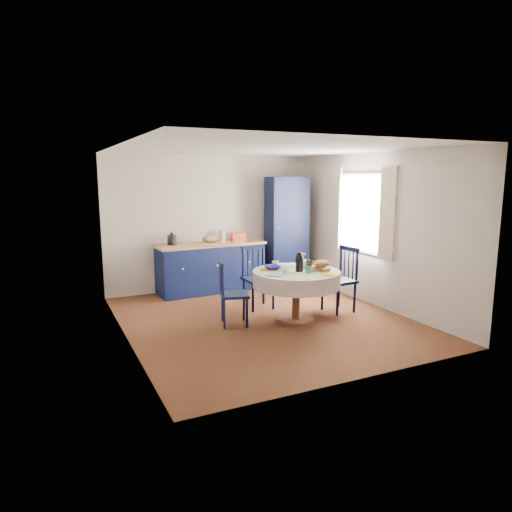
{
  "coord_description": "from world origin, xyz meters",
  "views": [
    {
      "loc": [
        -2.92,
        -5.86,
        2.12
      ],
      "look_at": [
        -0.04,
        0.2,
        0.94
      ],
      "focal_mm": 32.0,
      "sensor_mm": 36.0,
      "label": 1
    }
  ],
  "objects_px": {
    "kitchen_counter": "(211,267)",
    "mug_b": "(308,270)",
    "chair_far": "(257,277)",
    "cobalt_bowl": "(272,268)",
    "pantry_cabinet": "(287,231)",
    "chair_right": "(341,279)",
    "mug_c": "(309,263)",
    "dining_table": "(297,279)",
    "chair_left": "(231,293)",
    "mug_a": "(285,270)",
    "mug_d": "(275,264)"
  },
  "relations": [
    {
      "from": "chair_left",
      "to": "mug_b",
      "type": "relative_size",
      "value": 9.02
    },
    {
      "from": "kitchen_counter",
      "to": "mug_b",
      "type": "height_order",
      "value": "kitchen_counter"
    },
    {
      "from": "mug_d",
      "to": "kitchen_counter",
      "type": "bearing_deg",
      "value": 100.28
    },
    {
      "from": "mug_a",
      "to": "mug_c",
      "type": "distance_m",
      "value": 0.64
    },
    {
      "from": "dining_table",
      "to": "chair_far",
      "type": "xyz_separation_m",
      "value": [
        -0.2,
        0.93,
        -0.14
      ]
    },
    {
      "from": "chair_right",
      "to": "mug_d",
      "type": "distance_m",
      "value": 1.14
    },
    {
      "from": "chair_far",
      "to": "cobalt_bowl",
      "type": "bearing_deg",
      "value": -97.69
    },
    {
      "from": "pantry_cabinet",
      "to": "chair_right",
      "type": "relative_size",
      "value": 2.05
    },
    {
      "from": "chair_far",
      "to": "mug_b",
      "type": "distance_m",
      "value": 1.19
    },
    {
      "from": "pantry_cabinet",
      "to": "mug_c",
      "type": "distance_m",
      "value": 2.06
    },
    {
      "from": "mug_a",
      "to": "chair_right",
      "type": "bearing_deg",
      "value": 12.38
    },
    {
      "from": "kitchen_counter",
      "to": "dining_table",
      "type": "xyz_separation_m",
      "value": [
        0.51,
        -2.25,
        0.18
      ]
    },
    {
      "from": "mug_b",
      "to": "mug_c",
      "type": "xyz_separation_m",
      "value": [
        0.28,
        0.41,
        0.0
      ]
    },
    {
      "from": "pantry_cabinet",
      "to": "mug_b",
      "type": "height_order",
      "value": "pantry_cabinet"
    },
    {
      "from": "pantry_cabinet",
      "to": "dining_table",
      "type": "bearing_deg",
      "value": -109.54
    },
    {
      "from": "dining_table",
      "to": "mug_a",
      "type": "xyz_separation_m",
      "value": [
        -0.24,
        -0.06,
        0.17
      ]
    },
    {
      "from": "cobalt_bowl",
      "to": "mug_b",
      "type": "bearing_deg",
      "value": -51.19
    },
    {
      "from": "kitchen_counter",
      "to": "mug_b",
      "type": "bearing_deg",
      "value": -80.0
    },
    {
      "from": "mug_b",
      "to": "cobalt_bowl",
      "type": "bearing_deg",
      "value": 128.81
    },
    {
      "from": "dining_table",
      "to": "mug_d",
      "type": "distance_m",
      "value": 0.43
    },
    {
      "from": "mug_d",
      "to": "cobalt_bowl",
      "type": "xyz_separation_m",
      "value": [
        -0.11,
        -0.13,
        -0.02
      ]
    },
    {
      "from": "mug_d",
      "to": "pantry_cabinet",
      "type": "bearing_deg",
      "value": 56.29
    },
    {
      "from": "kitchen_counter",
      "to": "dining_table",
      "type": "distance_m",
      "value": 2.32
    },
    {
      "from": "dining_table",
      "to": "chair_left",
      "type": "relative_size",
      "value": 1.36
    },
    {
      "from": "mug_d",
      "to": "mug_b",
      "type": "bearing_deg",
      "value": -67.89
    },
    {
      "from": "kitchen_counter",
      "to": "pantry_cabinet",
      "type": "height_order",
      "value": "pantry_cabinet"
    },
    {
      "from": "chair_far",
      "to": "chair_right",
      "type": "height_order",
      "value": "chair_right"
    },
    {
      "from": "dining_table",
      "to": "cobalt_bowl",
      "type": "xyz_separation_m",
      "value": [
        -0.28,
        0.23,
        0.15
      ]
    },
    {
      "from": "dining_table",
      "to": "chair_right",
      "type": "bearing_deg",
      "value": 11.68
    },
    {
      "from": "cobalt_bowl",
      "to": "mug_a",
      "type": "bearing_deg",
      "value": -81.48
    },
    {
      "from": "chair_left",
      "to": "mug_c",
      "type": "xyz_separation_m",
      "value": [
        1.25,
        -0.07,
        0.34
      ]
    },
    {
      "from": "chair_left",
      "to": "kitchen_counter",
      "type": "bearing_deg",
      "value": 5.04
    },
    {
      "from": "mug_b",
      "to": "chair_left",
      "type": "bearing_deg",
      "value": 153.67
    },
    {
      "from": "pantry_cabinet",
      "to": "chair_right",
      "type": "bearing_deg",
      "value": -87.04
    },
    {
      "from": "mug_d",
      "to": "chair_right",
      "type": "bearing_deg",
      "value": -9.0
    },
    {
      "from": "dining_table",
      "to": "mug_c",
      "type": "height_order",
      "value": "dining_table"
    },
    {
      "from": "chair_right",
      "to": "mug_b",
      "type": "height_order",
      "value": "chair_right"
    },
    {
      "from": "kitchen_counter",
      "to": "mug_b",
      "type": "xyz_separation_m",
      "value": [
        0.57,
        -2.45,
        0.35
      ]
    },
    {
      "from": "mug_b",
      "to": "mug_d",
      "type": "relative_size",
      "value": 1.04
    },
    {
      "from": "pantry_cabinet",
      "to": "mug_a",
      "type": "xyz_separation_m",
      "value": [
        -1.26,
        -2.21,
        -0.24
      ]
    },
    {
      "from": "kitchen_counter",
      "to": "chair_far",
      "type": "height_order",
      "value": "kitchen_counter"
    },
    {
      "from": "mug_a",
      "to": "mug_b",
      "type": "xyz_separation_m",
      "value": [
        0.3,
        -0.13,
        0.0
      ]
    },
    {
      "from": "pantry_cabinet",
      "to": "mug_a",
      "type": "height_order",
      "value": "pantry_cabinet"
    },
    {
      "from": "chair_right",
      "to": "mug_a",
      "type": "distance_m",
      "value": 1.22
    },
    {
      "from": "kitchen_counter",
      "to": "mug_d",
      "type": "height_order",
      "value": "kitchen_counter"
    },
    {
      "from": "pantry_cabinet",
      "to": "dining_table",
      "type": "relative_size",
      "value": 1.66
    },
    {
      "from": "chair_left",
      "to": "chair_far",
      "type": "bearing_deg",
      "value": -31.43
    },
    {
      "from": "mug_c",
      "to": "cobalt_bowl",
      "type": "relative_size",
      "value": 0.53
    },
    {
      "from": "pantry_cabinet",
      "to": "chair_far",
      "type": "bearing_deg",
      "value": -129.1
    },
    {
      "from": "mug_b",
      "to": "mug_d",
      "type": "bearing_deg",
      "value": 112.11
    }
  ]
}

